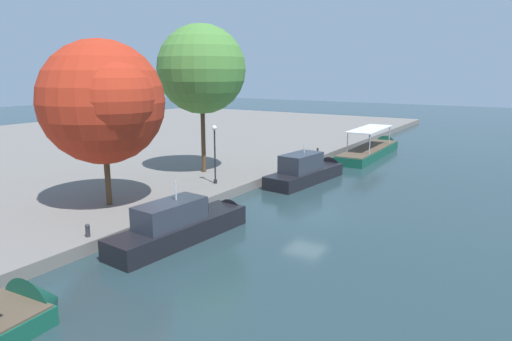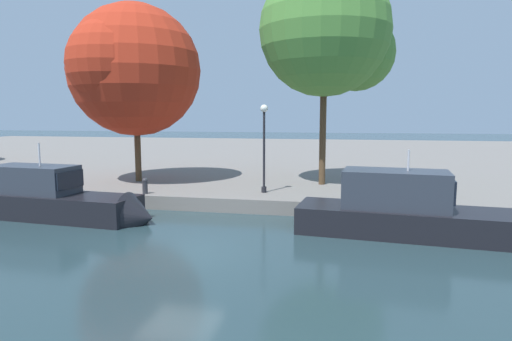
% 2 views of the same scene
% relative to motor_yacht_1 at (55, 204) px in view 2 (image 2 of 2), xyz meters
% --- Properties ---
extents(ground_plane, '(220.00, 220.00, 0.00)m').
position_rel_motor_yacht_1_xyz_m(ground_plane, '(7.54, -3.76, -0.63)').
color(ground_plane, '#23383D').
extents(dock_promenade, '(120.00, 55.00, 0.69)m').
position_rel_motor_yacht_1_xyz_m(dock_promenade, '(7.54, 30.07, -0.29)').
color(dock_promenade, slate).
rests_on(dock_promenade, ground_plane).
extents(motor_yacht_1, '(9.99, 2.94, 4.16)m').
position_rel_motor_yacht_1_xyz_m(motor_yacht_1, '(0.00, 0.00, 0.00)').
color(motor_yacht_1, black).
rests_on(motor_yacht_1, ground_plane).
extents(motor_yacht_2, '(9.96, 3.44, 4.26)m').
position_rel_motor_yacht_1_xyz_m(motor_yacht_2, '(15.99, 0.19, 0.04)').
color(motor_yacht_2, black).
rests_on(motor_yacht_2, ground_plane).
extents(mooring_bollard_0, '(0.29, 0.29, 0.82)m').
position_rel_motor_yacht_1_xyz_m(mooring_bollard_0, '(2.95, 3.08, 0.49)').
color(mooring_bollard_0, '#2D2D33').
rests_on(mooring_bollard_0, dock_promenade).
extents(mooring_bollard_1, '(0.26, 0.26, 0.72)m').
position_rel_motor_yacht_1_xyz_m(mooring_bollard_1, '(-3.98, 3.27, 0.44)').
color(mooring_bollard_1, '#2D2D33').
rests_on(mooring_bollard_1, dock_promenade).
extents(lamp_post, '(0.39, 0.39, 4.51)m').
position_rel_motor_yacht_1_xyz_m(lamp_post, '(8.81, 4.67, 2.78)').
color(lamp_post, black).
rests_on(lamp_post, dock_promenade).
extents(tree_0, '(7.66, 7.33, 12.34)m').
position_rel_motor_yacht_1_xyz_m(tree_0, '(11.92, 8.23, 8.47)').
color(tree_0, '#4C3823').
rests_on(tree_0, dock_promenade).
extents(tree_1, '(7.72, 7.95, 10.47)m').
position_rel_motor_yacht_1_xyz_m(tree_1, '(0.38, 6.66, 6.82)').
color(tree_1, '#4C3823').
rests_on(tree_1, dock_promenade).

